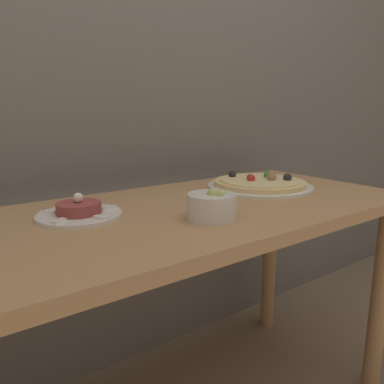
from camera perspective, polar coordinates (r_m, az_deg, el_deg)
The scene contains 5 objects.
back_wall at distance 1.44m, azimuth -12.23°, elevation 24.00°, with size 8.00×0.05×2.60m.
dining_table at distance 1.09m, azimuth -1.00°, elevation -7.73°, with size 1.42×0.63×0.73m.
pizza_plate at distance 1.34m, azimuth 10.31°, elevation 1.27°, with size 0.37×0.37×0.06m.
tartare_plate at distance 1.00m, azimuth -16.82°, elevation -2.90°, with size 0.22×0.22×0.06m.
small_bowl at distance 0.94m, azimuth 3.11°, elevation -2.04°, with size 0.12×0.12×0.08m.
Camera 1 is at (-0.59, -0.52, 1.00)m, focal length 35.00 mm.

